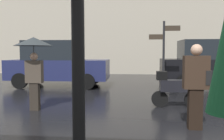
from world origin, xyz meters
TOP-DOWN VIEW (x-y plane):
  - pedestrian_with_umbrella at (-2.47, 3.48)m, footprint 1.00×1.00m
  - pedestrian_with_bag at (1.37, 2.23)m, footprint 0.52×0.24m
  - parked_scooter at (1.29, 4.12)m, footprint 1.37×0.32m
  - parked_car_left at (3.62, 8.08)m, footprint 4.53×1.95m
  - parked_car_right at (-3.27, 7.91)m, footprint 4.44×1.95m
  - street_signpost at (1.21, 5.98)m, footprint 1.08×0.08m

SIDE VIEW (x-z plane):
  - parked_scooter at x=1.29m, z-range -0.06..1.17m
  - pedestrian_with_bag at x=1.37m, z-range 0.11..1.81m
  - parked_car_right at x=-3.27m, z-range 0.00..2.06m
  - parked_car_left at x=3.62m, z-range 0.00..2.07m
  - pedestrian_with_umbrella at x=-2.47m, z-range 0.59..2.52m
  - street_signpost at x=1.21m, z-range 0.29..2.92m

